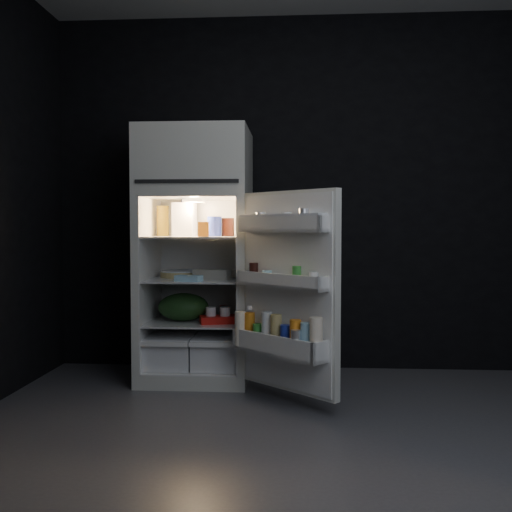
# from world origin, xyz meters

# --- Properties ---
(floor) EXTENTS (4.00, 3.40, 0.00)m
(floor) POSITION_xyz_m (0.00, 0.00, 0.00)
(floor) COLOR #4F4F54
(floor) RESTS_ON ground
(wall_back) EXTENTS (4.00, 0.00, 2.70)m
(wall_back) POSITION_xyz_m (0.00, 1.70, 1.35)
(wall_back) COLOR black
(wall_back) RESTS_ON ground
(wall_front) EXTENTS (4.00, 0.00, 2.70)m
(wall_front) POSITION_xyz_m (0.00, -1.70, 1.35)
(wall_front) COLOR black
(wall_front) RESTS_ON ground
(refrigerator) EXTENTS (0.76, 0.71, 1.78)m
(refrigerator) POSITION_xyz_m (-0.86, 1.32, 0.96)
(refrigerator) COLOR silver
(refrigerator) RESTS_ON ground
(fridge_door) EXTENTS (0.66, 0.63, 1.22)m
(fridge_door) POSITION_xyz_m (-0.21, 0.69, 0.68)
(fridge_door) COLOR silver
(fridge_door) RESTS_ON ground
(milk_jug) EXTENTS (0.16, 0.16, 0.24)m
(milk_jug) POSITION_xyz_m (-0.95, 1.33, 1.15)
(milk_jug) COLOR white
(milk_jug) RESTS_ON refrigerator
(mayo_jar) EXTENTS (0.13, 0.13, 0.14)m
(mayo_jar) POSITION_xyz_m (-0.73, 1.30, 1.10)
(mayo_jar) COLOR #1C2C98
(mayo_jar) RESTS_ON refrigerator
(jam_jar) EXTENTS (0.11, 0.11, 0.13)m
(jam_jar) POSITION_xyz_m (-0.63, 1.33, 1.09)
(jam_jar) COLOR black
(jam_jar) RESTS_ON refrigerator
(amber_bottle) EXTENTS (0.11, 0.11, 0.22)m
(amber_bottle) POSITION_xyz_m (-1.12, 1.40, 1.14)
(amber_bottle) COLOR gold
(amber_bottle) RESTS_ON refrigerator
(small_carton) EXTENTS (0.08, 0.06, 0.10)m
(small_carton) POSITION_xyz_m (-0.78, 1.11, 1.08)
(small_carton) COLOR orange
(small_carton) RESTS_ON refrigerator
(egg_carton) EXTENTS (0.27, 0.16, 0.07)m
(egg_carton) POSITION_xyz_m (-0.73, 1.19, 0.76)
(egg_carton) COLOR gray
(egg_carton) RESTS_ON refrigerator
(pie) EXTENTS (0.32, 0.32, 0.04)m
(pie) POSITION_xyz_m (-0.98, 1.38, 0.75)
(pie) COLOR tan
(pie) RESTS_ON refrigerator
(flat_package) EXTENTS (0.20, 0.14, 0.04)m
(flat_package) POSITION_xyz_m (-0.87, 1.04, 0.75)
(flat_package) COLOR #95CCE7
(flat_package) RESTS_ON refrigerator
(wrapped_pkg) EXTENTS (0.17, 0.15, 0.05)m
(wrapped_pkg) POSITION_xyz_m (-0.61, 1.42, 0.75)
(wrapped_pkg) COLOR #F8E8CB
(wrapped_pkg) RESTS_ON refrigerator
(produce_bag) EXTENTS (0.44, 0.41, 0.20)m
(produce_bag) POSITION_xyz_m (-0.94, 1.25, 0.52)
(produce_bag) COLOR #193815
(produce_bag) RESTS_ON refrigerator
(yogurt_tray) EXTENTS (0.29, 0.21, 0.05)m
(yogurt_tray) POSITION_xyz_m (-0.67, 1.16, 0.45)
(yogurt_tray) COLOR red
(yogurt_tray) RESTS_ON refrigerator
(small_can_red) EXTENTS (0.07, 0.07, 0.09)m
(small_can_red) POSITION_xyz_m (-0.67, 1.42, 0.47)
(small_can_red) COLOR red
(small_can_red) RESTS_ON refrigerator
(small_can_silver) EXTENTS (0.09, 0.09, 0.09)m
(small_can_silver) POSITION_xyz_m (-0.66, 1.38, 0.47)
(small_can_silver) COLOR silver
(small_can_silver) RESTS_ON refrigerator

